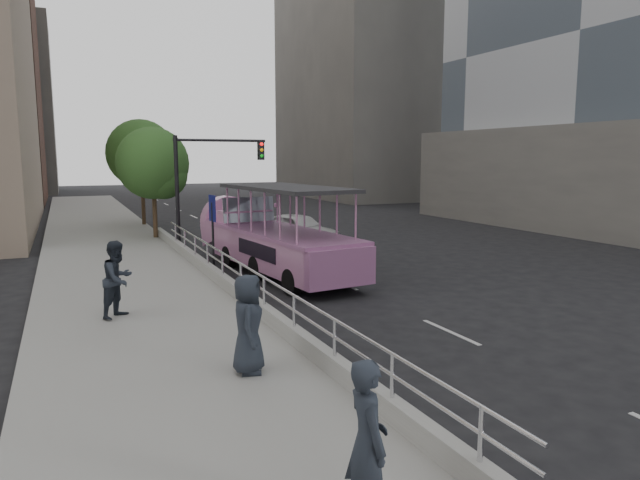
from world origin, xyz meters
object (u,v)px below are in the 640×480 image
Objects in this scene: pedestrian_mid at (118,279)px; traffic_signal at (204,174)px; parking_sign at (213,226)px; street_tree_far at (143,156)px; car at (298,229)px; pedestrian_far at (248,324)px; street_tree_near at (155,166)px; pedestrian_near at (367,442)px; duck_boat at (270,240)px.

traffic_signal is (4.66, 10.84, 2.24)m from pedestrian_mid.
parking_sign is 15.00m from street_tree_far.
car is 2.38× the size of pedestrian_mid.
street_tree_far is (1.42, 25.16, 3.08)m from pedestrian_far.
pedestrian_far is at bearing -100.15° from traffic_signal.
pedestrian_far is at bearing -100.29° from parking_sign.
street_tree_far is at bearing 88.09° from street_tree_near.
pedestrian_near reaches higher than car.
car is 7.81m from parking_sign.
duck_boat is 15.48m from pedestrian_near.
pedestrian_mid reaches higher than pedestrian_far.
street_tree_near is at bearing 31.65° from pedestrian_mid.
pedestrian_far is at bearing -135.94° from car.
duck_boat is 2.19m from parking_sign.
pedestrian_mid is (-5.82, -5.27, 0.06)m from duck_boat.
pedestrian_near is 0.36× the size of traffic_signal.
parking_sign is at bearing -99.87° from traffic_signal.
street_tree_far reaches higher than parking_sign.
street_tree_near is at bearing 15.34° from pedestrian_far.
pedestrian_near is at bearing -93.25° from street_tree_near.
pedestrian_mid is (-1.71, 9.66, 0.03)m from pedestrian_near.
traffic_signal is (-1.16, 5.57, 2.29)m from duck_boat.
parking_sign is 9.03m from street_tree_near.
duck_boat is at bearing -5.97° from parking_sign.
pedestrian_near is at bearing -105.40° from duck_boat.
duck_boat is 10.90m from pedestrian_far.
duck_boat is 1.55× the size of street_tree_far.
pedestrian_mid is at bearing -151.12° from car.
pedestrian_near is at bearing -92.98° from street_tree_far.
pedestrian_mid is at bearing -99.15° from street_tree_far.
traffic_signal reaches higher than pedestrian_mid.
pedestrian_mid is at bearing -124.21° from parking_sign.
pedestrian_mid is 0.66× the size of parking_sign.
pedestrian_near is at bearing -126.22° from pedestrian_mid.
car is 0.71× the size of street_tree_far.
duck_boat is at bearing -7.29° from pedestrian_near.
parking_sign is 0.51× the size of street_tree_near.
duck_boat is 5.19× the size of pedestrian_mid.
street_tree_far is (-1.40, 9.43, 0.81)m from traffic_signal.
parking_sign is at bearing -156.29° from car.
car is 2.46× the size of pedestrian_near.
duck_boat reaches higher than pedestrian_mid.
duck_boat is 6.62m from car.
traffic_signal is at bearing 80.13° from parking_sign.
pedestrian_mid reaches higher than pedestrian_near.
traffic_signal is (2.96, 20.50, 2.27)m from pedestrian_near.
parking_sign is at bearing 8.69° from pedestrian_far.
pedestrian_near is (-4.11, -14.93, 0.02)m from duck_boat.
pedestrian_mid is (-9.25, -10.92, 0.48)m from car.
duck_boat reaches higher than pedestrian_near.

